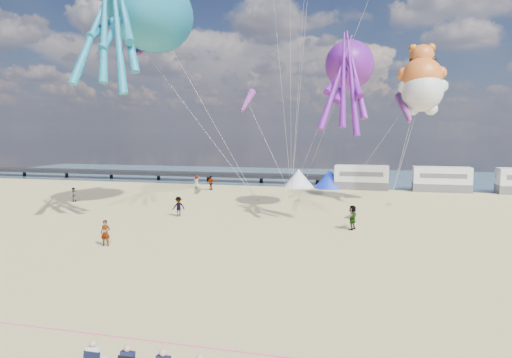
# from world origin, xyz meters

# --- Properties ---
(ground) EXTENTS (120.00, 120.00, 0.00)m
(ground) POSITION_xyz_m (0.00, 0.00, 0.00)
(ground) COLOR #DCC57F
(ground) RESTS_ON ground
(water) EXTENTS (120.00, 120.00, 0.00)m
(water) POSITION_xyz_m (0.00, 55.00, 0.02)
(water) COLOR #395C6D
(water) RESTS_ON ground
(pier) EXTENTS (60.00, 3.00, 0.50)m
(pier) POSITION_xyz_m (-28.00, 44.00, 1.00)
(pier) COLOR black
(pier) RESTS_ON ground
(motorhome_0) EXTENTS (6.60, 2.50, 3.00)m
(motorhome_0) POSITION_xyz_m (6.00, 40.00, 1.50)
(motorhome_0) COLOR silver
(motorhome_0) RESTS_ON ground
(motorhome_1) EXTENTS (6.60, 2.50, 3.00)m
(motorhome_1) POSITION_xyz_m (15.50, 40.00, 1.50)
(motorhome_1) COLOR silver
(motorhome_1) RESTS_ON ground
(tent_white) EXTENTS (4.00, 4.00, 2.40)m
(tent_white) POSITION_xyz_m (-2.00, 40.00, 1.20)
(tent_white) COLOR white
(tent_white) RESTS_ON ground
(tent_blue) EXTENTS (4.00, 4.00, 2.40)m
(tent_blue) POSITION_xyz_m (2.00, 40.00, 1.20)
(tent_blue) COLOR #1933CC
(tent_blue) RESTS_ON ground
(rope_line) EXTENTS (34.00, 0.03, 0.03)m
(rope_line) POSITION_xyz_m (0.00, -5.00, 0.02)
(rope_line) COLOR #F2338C
(rope_line) RESTS_ON ground
(standing_person) EXTENTS (0.68, 0.51, 1.68)m
(standing_person) POSITION_xyz_m (-9.25, 6.48, 0.84)
(standing_person) COLOR tan
(standing_person) RESTS_ON ground
(beachgoer_0) EXTENTS (0.42, 0.63, 1.71)m
(beachgoer_0) POSITION_xyz_m (-14.56, 35.68, 0.85)
(beachgoer_0) COLOR #7F6659
(beachgoer_0) RESTS_ON ground
(beachgoer_1) EXTENTS (0.83, 0.64, 1.52)m
(beachgoer_1) POSITION_xyz_m (-22.65, 21.79, 0.76)
(beachgoer_1) COLOR #7F6659
(beachgoer_1) RESTS_ON ground
(beachgoer_2) EXTENTS (1.05, 1.02, 1.70)m
(beachgoer_2) POSITION_xyz_m (-8.89, 17.10, 0.85)
(beachgoer_2) COLOR #7F6659
(beachgoer_2) RESTS_ON ground
(beachgoer_3) EXTENTS (1.09, 1.31, 1.77)m
(beachgoer_3) POSITION_xyz_m (-12.24, 34.64, 0.88)
(beachgoer_3) COLOR #7F6659
(beachgoer_3) RESTS_ON ground
(beachgoer_4) EXTENTS (0.85, 1.17, 1.85)m
(beachgoer_4) POSITION_xyz_m (5.87, 15.28, 0.92)
(beachgoer_4) COLOR #7F6659
(beachgoer_4) RESTS_ON ground
(sandbag_a) EXTENTS (0.50, 0.35, 0.22)m
(sandbag_a) POSITION_xyz_m (-4.39, 26.98, 0.11)
(sandbag_a) COLOR gray
(sandbag_a) RESTS_ON ground
(sandbag_b) EXTENTS (0.50, 0.35, 0.22)m
(sandbag_b) POSITION_xyz_m (-0.20, 27.85, 0.11)
(sandbag_b) COLOR gray
(sandbag_b) RESTS_ON ground
(sandbag_c) EXTENTS (0.50, 0.35, 0.22)m
(sandbag_c) POSITION_xyz_m (9.01, 27.48, 0.11)
(sandbag_c) COLOR gray
(sandbag_c) RESTS_ON ground
(sandbag_d) EXTENTS (0.50, 0.35, 0.22)m
(sandbag_d) POSITION_xyz_m (4.18, 31.42, 0.11)
(sandbag_d) COLOR gray
(sandbag_d) RESTS_ON ground
(sandbag_e) EXTENTS (0.50, 0.35, 0.22)m
(sandbag_e) POSITION_xyz_m (-1.37, 30.74, 0.11)
(sandbag_e) COLOR gray
(sandbag_e) RESTS_ON ground
(kite_octopus_teal) EXTENTS (8.38, 12.63, 13.31)m
(kite_octopus_teal) POSITION_xyz_m (-11.70, 18.55, 17.56)
(kite_octopus_teal) COLOR teal
(kite_octopus_purple) EXTENTS (4.57, 9.41, 10.46)m
(kite_octopus_purple) POSITION_xyz_m (5.13, 21.49, 12.94)
(kite_octopus_purple) COLOR #691792
(kite_panda) EXTENTS (5.46, 5.23, 6.70)m
(kite_panda) POSITION_xyz_m (11.73, 27.96, 11.14)
(kite_panda) COLOR silver
(kite_teddy_orange) EXTENTS (5.95, 5.80, 6.59)m
(kite_teddy_orange) POSITION_xyz_m (11.64, 28.24, 12.44)
(kite_teddy_orange) COLOR orange
(windsock_left) EXTENTS (2.90, 8.05, 8.01)m
(windsock_left) POSITION_xyz_m (-14.30, 21.64, 15.19)
(windsock_left) COLOR red
(windsock_mid) EXTENTS (1.73, 6.20, 6.13)m
(windsock_mid) POSITION_xyz_m (10.13, 27.61, 9.51)
(windsock_mid) COLOR red
(windsock_right) EXTENTS (0.92, 4.61, 4.60)m
(windsock_right) POSITION_xyz_m (-5.62, 27.69, 10.41)
(windsock_right) COLOR red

